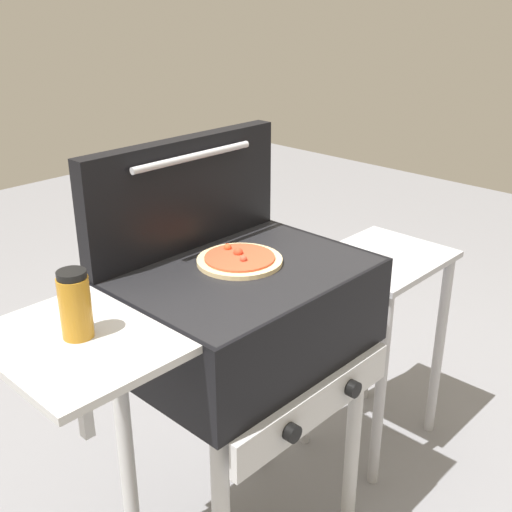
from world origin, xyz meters
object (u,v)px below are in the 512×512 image
at_px(grill, 240,322).
at_px(topping_bowl_near, 355,258).
at_px(prep_table, 378,311).
at_px(sauce_jar, 75,305).
at_px(pizza_pepperoni, 240,260).

bearing_deg(grill, topping_bowl_near, 3.33).
xyz_separation_m(grill, prep_table, (0.67, 0.00, -0.23)).
bearing_deg(grill, sauce_jar, 178.54).
bearing_deg(pizza_pepperoni, grill, -134.75).
bearing_deg(pizza_pepperoni, sauce_jar, -177.02).
distance_m(sauce_jar, prep_table, 1.21).
height_order(grill, topping_bowl_near, grill).
height_order(prep_table, topping_bowl_near, topping_bowl_near).
bearing_deg(prep_table, pizza_pepperoni, 177.06).
height_order(pizza_pepperoni, topping_bowl_near, pizza_pepperoni).
distance_m(pizza_pepperoni, sauce_jar, 0.50).
height_order(sauce_jar, topping_bowl_near, sauce_jar).
xyz_separation_m(prep_table, topping_bowl_near, (-0.12, 0.03, 0.23)).
relative_size(sauce_jar, prep_table, 0.20).
relative_size(prep_table, topping_bowl_near, 6.45).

